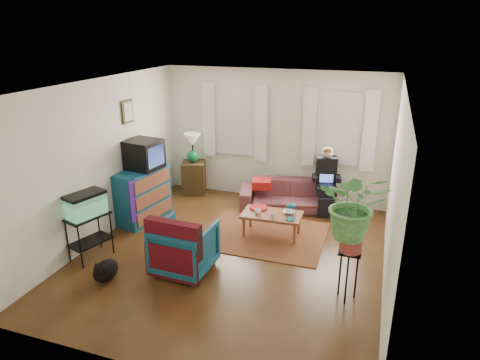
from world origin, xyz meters
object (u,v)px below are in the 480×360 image
at_px(aquarium_stand, 90,237).
at_px(armchair, 184,245).
at_px(sofa, 290,191).
at_px(side_table, 194,177).
at_px(dresser, 142,195).
at_px(coffee_table, 272,225).
at_px(plant_stand, 348,275).

xyz_separation_m(aquarium_stand, armchair, (1.51, 0.14, 0.05)).
relative_size(sofa, aquarium_stand, 2.67).
height_order(side_table, dresser, dresser).
relative_size(sofa, armchair, 2.33).
xyz_separation_m(coffee_table, plant_stand, (1.38, -1.41, 0.15)).
xyz_separation_m(dresser, plant_stand, (3.79, -1.30, -0.12)).
xyz_separation_m(dresser, armchair, (1.50, -1.33, -0.08)).
bearing_deg(aquarium_stand, plant_stand, 20.23).
bearing_deg(coffee_table, sofa, 86.97).
bearing_deg(aquarium_stand, coffee_table, 50.91).
bearing_deg(dresser, sofa, 37.74).
xyz_separation_m(dresser, aquarium_stand, (-0.01, -1.48, -0.13)).
distance_m(dresser, plant_stand, 4.01).
distance_m(side_table, dresser, 1.55).
bearing_deg(plant_stand, aquarium_stand, -177.29).
distance_m(aquarium_stand, coffee_table, 2.90).
distance_m(armchair, coffee_table, 1.72).
xyz_separation_m(aquarium_stand, coffee_table, (2.42, 1.59, -0.15)).
relative_size(aquarium_stand, plant_stand, 0.99).
bearing_deg(aquarium_stand, side_table, 100.83).
distance_m(sofa, side_table, 2.11).
bearing_deg(dresser, coffee_table, 11.61).
xyz_separation_m(side_table, aquarium_stand, (-0.35, -2.99, 0.01)).
relative_size(aquarium_stand, armchair, 0.87).
height_order(dresser, coffee_table, dresser).
distance_m(dresser, armchair, 2.01).
distance_m(sofa, coffee_table, 1.24).
relative_size(coffee_table, plant_stand, 1.38).
bearing_deg(armchair, plant_stand, -176.65).
xyz_separation_m(aquarium_stand, plant_stand, (3.80, 0.18, 0.00)).
relative_size(dresser, armchair, 1.32).
relative_size(armchair, plant_stand, 1.14).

